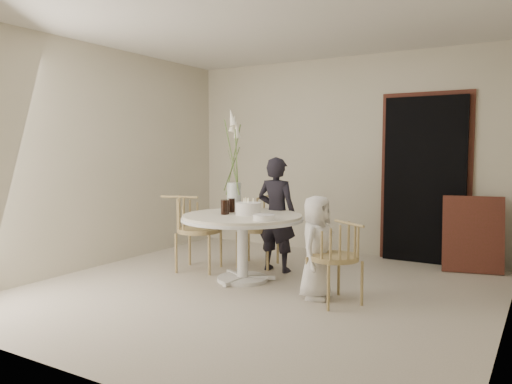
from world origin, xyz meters
The scene contains 18 objects.
ground centered at (0.00, 0.00, 0.00)m, with size 4.50×4.50×0.00m, color beige.
room_shell centered at (0.00, 0.00, 1.62)m, with size 4.50×4.50×4.50m.
doorway centered at (1.15, 2.19, 1.05)m, with size 1.00×0.10×2.10m, color black.
door_trim centered at (1.15, 2.23, 1.11)m, with size 1.12×0.03×2.22m, color #5E2620.
table centered at (-0.35, 0.25, 0.62)m, with size 1.33×1.33×0.73m.
picture_frame centered at (1.77, 1.95, 0.45)m, with size 0.67×0.04×0.90m, color #5E2620.
chair_far centered at (-0.59, 1.06, 0.55)m, with size 0.53×0.56×0.86m.
chair_right centered at (0.91, -0.05, 0.52)m, with size 0.61×0.60×0.80m.
chair_left centered at (-1.18, 0.36, 0.58)m, with size 0.61×0.58×0.89m.
girl centered at (-0.24, 0.83, 0.67)m, with size 0.49×0.32×1.35m, color black.
boy centered at (0.61, 0.06, 0.50)m, with size 0.49×0.32×1.00m, color white.
birthday_cake centered at (-0.30, 0.29, 0.80)m, with size 0.27×0.27×0.18m.
cola_tumbler_a centered at (-0.53, 0.16, 0.81)m, with size 0.07×0.07×0.16m, color black.
cola_tumbler_b centered at (-0.53, 0.19, 0.81)m, with size 0.07×0.07×0.16m, color black.
cola_tumbler_c centered at (-0.59, 0.25, 0.81)m, with size 0.07×0.07×0.16m, color black.
cola_tumbler_d centered at (-0.57, 0.37, 0.81)m, with size 0.07×0.07×0.16m, color black.
plate_stack centered at (0.06, 0.00, 0.76)m, with size 0.23×0.23×0.06m, color white.
flower_vase centered at (-0.72, 0.65, 1.15)m, with size 0.17×0.17×1.19m.
Camera 1 is at (2.53, -4.31, 1.44)m, focal length 35.00 mm.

